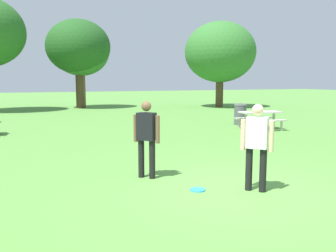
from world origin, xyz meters
name	(u,v)px	position (x,y,z in m)	size (l,w,h in m)	color
ground_plane	(236,189)	(0.00, 0.00, 0.00)	(120.00, 120.00, 0.00)	#568E3D
person_thrower	(257,142)	(0.27, -0.25, 0.94)	(0.45, 0.47, 1.64)	black
person_catcher	(147,134)	(-1.30, 1.42, 0.94)	(0.45, 0.47, 1.64)	black
frisbee	(198,190)	(-0.72, 0.21, 0.01)	(0.29, 0.29, 0.03)	#2D9EDB
picnic_table_near	(260,116)	(5.67, 6.57, 0.56)	(1.87, 1.63, 0.77)	beige
trash_can_beside_table	(240,114)	(6.17, 8.69, 0.48)	(0.59, 0.59, 0.96)	#515156
trash_can_further_along	(240,114)	(5.87, 8.29, 0.48)	(0.59, 0.59, 0.96)	#515156
tree_far_right	(78,47)	(0.74, 21.53, 4.49)	(4.69, 4.69, 6.51)	#4C3823
tree_slender_mid	(81,52)	(0.94, 21.70, 4.14)	(4.17, 4.17, 5.95)	brown
tree_back_left	(220,52)	(10.81, 18.16, 4.19)	(5.40, 5.40, 6.50)	#4C3823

